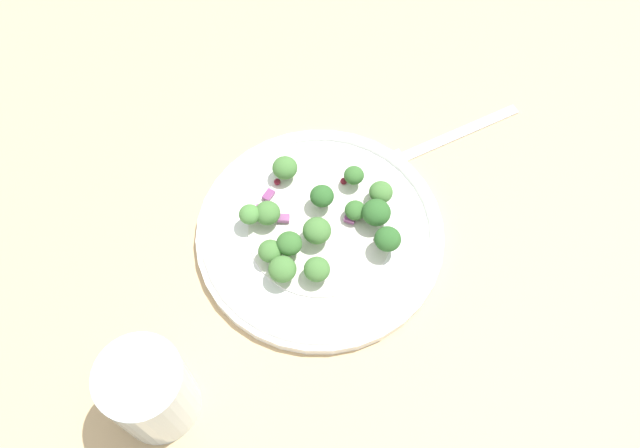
{
  "coord_description": "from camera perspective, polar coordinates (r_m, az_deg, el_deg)",
  "views": [
    {
      "loc": [
        -22.11,
        25.82,
        62.23
      ],
      "look_at": [
        -1.76,
        1.4,
        2.7
      ],
      "focal_mm": 37.46,
      "sensor_mm": 36.0,
      "label": 1
    }
  ],
  "objects": [
    {
      "name": "ground_plane",
      "position": [
        0.72,
        -0.37,
        0.16
      ],
      "size": [
        180.0,
        180.0,
        2.0
      ],
      "primitive_type": "cube",
      "color": "tan"
    },
    {
      "name": "plate",
      "position": [
        0.69,
        0.0,
        -0.72
      ],
      "size": [
        25.64,
        25.64,
        1.7
      ],
      "color": "white",
      "rests_on": "ground_plane"
    },
    {
      "name": "dressing_pool",
      "position": [
        0.69,
        0.0,
        -0.55
      ],
      "size": [
        14.87,
        14.87,
        0.2
      ],
      "primitive_type": "cylinder",
      "color": "white",
      "rests_on": "plate"
    },
    {
      "name": "broccoli_floret_0",
      "position": [
        0.7,
        2.92,
        4.16
      ],
      "size": [
        2.13,
        2.13,
        2.16
      ],
      "color": "#8EB77A",
      "rests_on": "plate"
    },
    {
      "name": "broccoli_floret_1",
      "position": [
        0.71,
        -3.02,
        4.79
      ],
      "size": [
        2.68,
        2.68,
        2.72
      ],
      "color": "#9EC684",
      "rests_on": "plate"
    },
    {
      "name": "broccoli_floret_2",
      "position": [
        0.68,
        4.83,
        0.96
      ],
      "size": [
        2.97,
        2.97,
        3.0
      ],
      "color": "#9EC684",
      "rests_on": "plate"
    },
    {
      "name": "broccoli_floret_3",
      "position": [
        0.69,
        -0.06,
        2.55
      ],
      "size": [
        2.49,
        2.49,
        2.52
      ],
      "color": "#9EC684",
      "rests_on": "plate"
    },
    {
      "name": "broccoli_floret_4",
      "position": [
        0.68,
        -6.03,
        0.81
      ],
      "size": [
        2.19,
        2.19,
        2.22
      ],
      "color": "#9EC684",
      "rests_on": "plate"
    },
    {
      "name": "broccoli_floret_5",
      "position": [
        0.66,
        5.8,
        -1.31
      ],
      "size": [
        2.68,
        2.68,
        2.72
      ],
      "color": "#9EC684",
      "rests_on": "plate"
    },
    {
      "name": "broccoli_floret_6",
      "position": [
        0.69,
        5.22,
        2.71
      ],
      "size": [
        2.49,
        2.49,
        2.52
      ],
      "color": "#8EB77A",
      "rests_on": "plate"
    },
    {
      "name": "broccoli_floret_7",
      "position": [
        0.65,
        -3.23,
        -3.9
      ],
      "size": [
        2.77,
        2.77,
        2.81
      ],
      "color": "#8EB77A",
      "rests_on": "plate"
    },
    {
      "name": "broccoli_floret_8",
      "position": [
        0.68,
        -4.51,
        0.92
      ],
      "size": [
        2.65,
        2.65,
        2.68
      ],
      "color": "#8EB77A",
      "rests_on": "plate"
    },
    {
      "name": "broccoli_floret_9",
      "position": [
        0.66,
        -4.09,
        -2.48
      ],
      "size": [
        2.41,
        2.41,
        2.44
      ],
      "color": "#9EC684",
      "rests_on": "plate"
    },
    {
      "name": "broccoli_floret_10",
      "position": [
        0.66,
        -2.65,
        -1.71
      ],
      "size": [
        2.59,
        2.59,
        2.62
      ],
      "color": "#9EC684",
      "rests_on": "plate"
    },
    {
      "name": "broccoli_floret_11",
      "position": [
        0.68,
        3.03,
        1.15
      ],
      "size": [
        2.21,
        2.21,
        2.24
      ],
      "color": "#ADD18E",
      "rests_on": "plate"
    },
    {
      "name": "broccoli_floret_12",
      "position": [
        0.65,
        -0.26,
        -3.92
      ],
      "size": [
        2.6,
        2.6,
        2.63
      ],
      "color": "#9EC684",
      "rests_on": "plate"
    },
    {
      "name": "broccoli_floret_13",
      "position": [
        0.67,
        -0.26,
        -0.6
      ],
      "size": [
        2.89,
        2.89,
        2.93
      ],
      "color": "#ADD18E",
      "rests_on": "plate"
    },
    {
      "name": "cranberry_0",
      "position": [
        0.71,
        2.32,
        3.49
      ],
      "size": [
        0.75,
        0.75,
        0.75
      ],
      "primitive_type": "sphere",
      "color": "maroon",
      "rests_on": "plate"
    },
    {
      "name": "cranberry_1",
      "position": [
        0.68,
        5.09,
        -1.15
      ],
      "size": [
        0.95,
        0.95,
        0.95
      ],
      "primitive_type": "sphere",
      "color": "#4C0A14",
      "rests_on": "plate"
    },
    {
      "name": "cranberry_2",
      "position": [
        0.71,
        -3.65,
        3.64
      ],
      "size": [
        0.72,
        0.72,
        0.72
      ],
      "primitive_type": "sphere",
      "color": "maroon",
      "rests_on": "plate"
    },
    {
      "name": "cranberry_3",
      "position": [
        0.69,
        3.12,
        0.87
      ],
      "size": [
        0.99,
        0.99,
        0.99
      ],
      "primitive_type": "sphere",
      "color": "maroon",
      "rests_on": "plate"
    },
    {
      "name": "cranberry_4",
      "position": [
        0.69,
        -4.76,
        1.33
      ],
      "size": [
        0.91,
        0.91,
        0.91
      ],
      "primitive_type": "sphere",
      "color": "maroon",
      "rests_on": "plate"
    },
    {
      "name": "onion_bit_0",
      "position": [
        0.69,
        -3.15,
        0.49
      ],
      "size": [
        1.49,
        1.4,
        0.56
      ],
      "primitive_type": "cube",
      "rotation": [
        0.0,
        0.0,
        2.22
      ],
      "color": "#934C84",
      "rests_on": "plate"
    },
    {
      "name": "onion_bit_1",
      "position": [
        0.69,
        2.63,
        0.63
      ],
      "size": [
        1.51,
        1.62,
        0.58
      ],
      "primitive_type": "cube",
      "rotation": [
        0.0,
        0.0,
        1.93
      ],
      "color": "#843D75",
      "rests_on": "plate"
    },
    {
      "name": "onion_bit_2",
      "position": [
        0.7,
        -5.1,
        1.25
      ],
      "size": [
        1.42,
        1.44,
        0.31
      ],
      "primitive_type": "cube",
      "rotation": [
        0.0,
        0.0,
        2.32
      ],
      "color": "#843D75",
      "rests_on": "plate"
    },
    {
      "name": "onion_bit_3",
      "position": [
        0.7,
        -4.41,
        2.49
      ],
      "size": [
        1.01,
        1.41,
        0.4
      ],
      "primitive_type": "cube",
      "rotation": [
        0.0,
        0.0,
        1.71
      ],
      "color": "#843D75",
      "rests_on": "plate"
    },
    {
      "name": "fork",
      "position": [
        0.77,
        10.08,
        6.93
      ],
      "size": [
        9.07,
        17.77,
        0.5
      ],
      "color": "silver",
      "rests_on": "ground_plane"
    },
    {
      "name": "water_glass",
      "position": [
        0.61,
        -14.33,
        -13.65
      ],
      "size": [
        7.4,
        7.4,
        9.6
      ],
      "primitive_type": "cylinder",
      "color": "silver",
      "rests_on": "ground_plane"
    }
  ]
}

